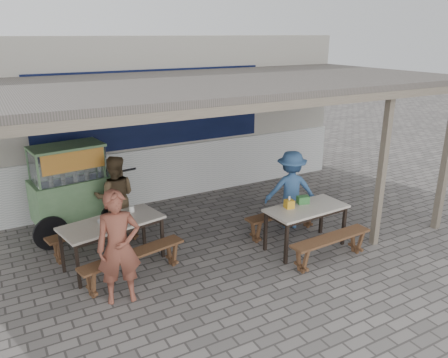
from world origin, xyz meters
TOP-DOWN VIEW (x-y plane):
  - ground at (0.00, 0.00)m, footprint 60.00×60.00m
  - back_wall at (-0.00, 3.58)m, footprint 9.00×1.28m
  - warung_roof at (0.02, 0.90)m, footprint 9.00×4.21m
  - table_left at (-1.87, 0.61)m, footprint 1.67×1.02m
  - bench_left_street at (-1.74, -0.00)m, footprint 1.68×0.61m
  - bench_left_wall at (-1.99, 1.22)m, footprint 1.68×0.61m
  - table_right at (1.18, -0.41)m, footprint 1.44×0.74m
  - bench_right_street at (1.21, -1.02)m, footprint 1.52×0.35m
  - bench_right_wall at (1.15, 0.20)m, footprint 1.52×0.35m
  - vendor_cart at (-2.15, 2.11)m, footprint 2.06×1.02m
  - patron_street_side at (-2.05, -0.41)m, footprint 0.66×0.50m
  - patron_wall_side at (-1.52, 1.61)m, footprint 0.88×0.78m
  - patron_right_table at (1.49, 0.42)m, footprint 1.11×0.92m
  - tissue_box at (0.91, -0.29)m, footprint 0.16×0.16m
  - donation_box at (1.24, -0.24)m, footprint 0.22×0.17m
  - condiment_jar at (-1.47, 0.85)m, footprint 0.08×0.08m
  - condiment_bowl at (-2.00, 0.62)m, footprint 0.20×0.20m

SIDE VIEW (x-z plane):
  - ground at x=0.00m, z-range 0.00..0.00m
  - bench_right_street at x=1.21m, z-range 0.11..0.56m
  - bench_right_wall at x=1.15m, z-range 0.11..0.56m
  - bench_left_street at x=-1.74m, z-range 0.12..0.57m
  - bench_left_wall at x=-1.99m, z-range 0.12..0.57m
  - table_right at x=1.18m, z-range 0.30..1.05m
  - table_left at x=-1.87m, z-range 0.30..1.05m
  - patron_right_table at x=1.49m, z-range 0.00..1.50m
  - patron_wall_side at x=-1.52m, z-range 0.00..1.52m
  - condiment_bowl at x=-2.00m, z-range 0.75..0.79m
  - condiment_jar at x=-1.47m, z-range 0.75..0.85m
  - patron_street_side at x=-2.05m, z-range 0.00..1.62m
  - donation_box at x=1.24m, z-range 0.75..0.88m
  - tissue_box at x=0.91m, z-range 0.75..0.89m
  - vendor_cart at x=-2.15m, z-range 0.07..1.76m
  - back_wall at x=0.00m, z-range -0.03..3.47m
  - warung_roof at x=0.02m, z-range 1.31..4.12m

